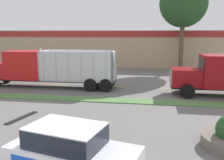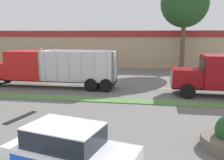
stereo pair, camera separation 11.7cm
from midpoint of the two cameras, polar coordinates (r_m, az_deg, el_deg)
The scene contains 8 objects.
grass_verge at distance 17.72m, azimuth -4.70°, elevation -4.42°, with size 120.00×1.24×0.06m, color #517F42.
centre_line_2 at distance 25.89m, azimuth -23.89°, elevation -0.53°, with size 2.40×0.14×0.01m, color yellow.
centre_line_3 at distance 23.39m, azimuth -12.74°, elevation -0.99°, with size 2.40×0.14×0.01m, color yellow.
centre_line_4 at distance 21.96m, azimuth 0.45°, elevation -1.48°, with size 2.40×0.14×0.01m, color yellow.
centre_line_5 at distance 21.81m, azimuth 14.62°, elevation -1.92°, with size 2.40×0.14×0.01m, color yellow.
dump_truck_trail at distance 22.71m, azimuth -16.41°, elevation 2.62°, with size 11.74×2.60×3.44m.
rally_car at distance 8.68m, azimuth -9.32°, elevation -15.42°, with size 4.69×2.85×1.70m.
store_building_backdrop at distance 40.47m, azimuth -4.38°, elevation 7.64°, with size 41.39×12.10×4.95m.
Camera 2 is at (4.25, -5.28, 4.65)m, focal length 40.00 mm.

